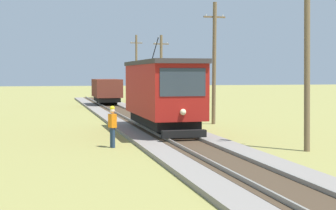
{
  "coord_description": "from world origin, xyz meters",
  "views": [
    {
      "loc": [
        -6.05,
        -4.29,
        3.14
      ],
      "look_at": [
        0.4,
        21.6,
        1.5
      ],
      "focal_mm": 54.22,
      "sensor_mm": 36.0,
      "label": 1
    }
  ],
  "objects_px": {
    "red_tram": "(162,92)",
    "utility_pole_near_tram": "(307,51)",
    "utility_pole_distant": "(136,67)",
    "track_worker": "(112,125)",
    "utility_pole_mid": "(214,62)",
    "freight_car": "(107,90)",
    "utility_pole_far": "(161,71)"
  },
  "relations": [
    {
      "from": "freight_car",
      "to": "utility_pole_mid",
      "type": "height_order",
      "value": "utility_pole_mid"
    },
    {
      "from": "utility_pole_mid",
      "to": "utility_pole_distant",
      "type": "relative_size",
      "value": 1.0
    },
    {
      "from": "red_tram",
      "to": "freight_car",
      "type": "bearing_deg",
      "value": 90.01
    },
    {
      "from": "red_tram",
      "to": "utility_pole_near_tram",
      "type": "bearing_deg",
      "value": -58.07
    },
    {
      "from": "utility_pole_distant",
      "to": "red_tram",
      "type": "bearing_deg",
      "value": -98.0
    },
    {
      "from": "utility_pole_far",
      "to": "track_worker",
      "type": "xyz_separation_m",
      "value": [
        -7.52,
        -22.96,
        -2.41
      ]
    },
    {
      "from": "red_tram",
      "to": "utility_pole_mid",
      "type": "height_order",
      "value": "utility_pole_mid"
    },
    {
      "from": "utility_pole_mid",
      "to": "freight_car",
      "type": "bearing_deg",
      "value": 103.09
    },
    {
      "from": "utility_pole_near_tram",
      "to": "utility_pole_distant",
      "type": "distance_m",
      "value": 38.02
    },
    {
      "from": "track_worker",
      "to": "utility_pole_mid",
      "type": "bearing_deg",
      "value": 31.94
    },
    {
      "from": "utility_pole_far",
      "to": "utility_pole_near_tram",
      "type": "bearing_deg",
      "value": -90.0
    },
    {
      "from": "utility_pole_mid",
      "to": "utility_pole_far",
      "type": "bearing_deg",
      "value": 90.0
    },
    {
      "from": "utility_pole_near_tram",
      "to": "utility_pole_distant",
      "type": "relative_size",
      "value": 1.06
    },
    {
      "from": "utility_pole_far",
      "to": "utility_pole_distant",
      "type": "xyz_separation_m",
      "value": [
        0.0,
        12.26,
        0.46
      ]
    },
    {
      "from": "utility_pole_near_tram",
      "to": "red_tram",
      "type": "bearing_deg",
      "value": 121.93
    },
    {
      "from": "utility_pole_distant",
      "to": "track_worker",
      "type": "relative_size",
      "value": 4.22
    },
    {
      "from": "freight_car",
      "to": "utility_pole_distant",
      "type": "distance_m",
      "value": 9.32
    },
    {
      "from": "utility_pole_mid",
      "to": "utility_pole_near_tram",
      "type": "bearing_deg",
      "value": -90.0
    },
    {
      "from": "freight_car",
      "to": "utility_pole_distant",
      "type": "height_order",
      "value": "utility_pole_distant"
    },
    {
      "from": "utility_pole_near_tram",
      "to": "utility_pole_far",
      "type": "relative_size",
      "value": 1.2
    },
    {
      "from": "red_tram",
      "to": "track_worker",
      "type": "distance_m",
      "value": 5.39
    },
    {
      "from": "utility_pole_mid",
      "to": "track_worker",
      "type": "xyz_separation_m",
      "value": [
        -7.52,
        -8.56,
        -2.89
      ]
    },
    {
      "from": "red_tram",
      "to": "utility_pole_near_tram",
      "type": "distance_m",
      "value": 8.45
    },
    {
      "from": "freight_car",
      "to": "track_worker",
      "type": "bearing_deg",
      "value": -96.6
    },
    {
      "from": "utility_pole_distant",
      "to": "track_worker",
      "type": "distance_m",
      "value": 36.13
    },
    {
      "from": "utility_pole_mid",
      "to": "track_worker",
      "type": "height_order",
      "value": "utility_pole_mid"
    },
    {
      "from": "utility_pole_near_tram",
      "to": "utility_pole_mid",
      "type": "distance_m",
      "value": 11.36
    },
    {
      "from": "utility_pole_near_tram",
      "to": "utility_pole_mid",
      "type": "xyz_separation_m",
      "value": [
        0.0,
        11.36,
        -0.2
      ]
    },
    {
      "from": "utility_pole_mid",
      "to": "utility_pole_distant",
      "type": "bearing_deg",
      "value": 90.0
    },
    {
      "from": "red_tram",
      "to": "track_worker",
      "type": "relative_size",
      "value": 4.79
    },
    {
      "from": "freight_car",
      "to": "utility_pole_near_tram",
      "type": "xyz_separation_m",
      "value": [
        4.36,
        -30.11,
        2.51
      ]
    },
    {
      "from": "utility_pole_near_tram",
      "to": "utility_pole_distant",
      "type": "bearing_deg",
      "value": 90.0
    }
  ]
}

